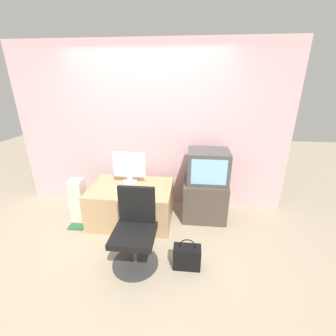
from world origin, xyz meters
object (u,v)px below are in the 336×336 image
office_chair (135,234)px  main_monitor (129,168)px  mouse (138,192)px  book (77,227)px  cardboard_box_lower (80,209)px  keyboard (125,191)px  crt_tv (208,166)px  handbag (187,257)px

office_chair → main_monitor: bearing=107.3°
mouse → book: 1.09m
mouse → cardboard_box_lower: mouse is taller
office_chair → book: (-1.03, 0.55, -0.38)m
keyboard → office_chair: 0.77m
keyboard → mouse: 0.19m
crt_tv → handbag: 1.34m
mouse → handbag: size_ratio=0.14×
cardboard_box_lower → book: 0.29m
crt_tv → office_chair: (-0.86, -1.07, -0.46)m
crt_tv → office_chair: size_ratio=0.66×
book → cardboard_box_lower: bearing=100.9°
main_monitor → book: main_monitor is taller
cardboard_box_lower → crt_tv: bearing=7.8°
keyboard → cardboard_box_lower: keyboard is taller
keyboard → mouse: (0.19, -0.02, 0.01)m
crt_tv → main_monitor: bearing=-176.8°
crt_tv → handbag: (-0.26, -1.11, -0.70)m
book → office_chair: bearing=-28.0°
book → crt_tv: bearing=15.3°
office_chair → cardboard_box_lower: office_chair is taller
handbag → mouse: bearing=135.7°
main_monitor → keyboard: main_monitor is taller
cardboard_box_lower → handbag: size_ratio=0.82×
mouse → cardboard_box_lower: size_ratio=0.18×
keyboard → crt_tv: (1.16, 0.38, 0.28)m
main_monitor → handbag: size_ratio=1.27×
crt_tv → book: (-1.90, -0.52, -0.84)m
main_monitor → keyboard: size_ratio=1.76×
cardboard_box_lower → handbag: (1.68, -0.84, -0.01)m
mouse → book: size_ratio=0.25×
cardboard_box_lower → keyboard: bearing=-8.5°
crt_tv → cardboard_box_lower: 2.08m
mouse → handbag: (0.72, -0.70, -0.43)m
keyboard → handbag: (0.90, -0.72, -0.42)m
main_monitor → mouse: (0.20, -0.34, -0.22)m
keyboard → book: keyboard is taller
mouse → office_chair: bearing=-80.3°
keyboard → office_chair: bearing=-66.2°
mouse → crt_tv: bearing=22.7°
main_monitor → cardboard_box_lower: main_monitor is taller
keyboard → handbag: bearing=-38.7°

